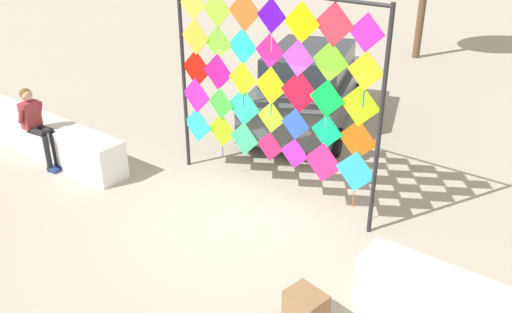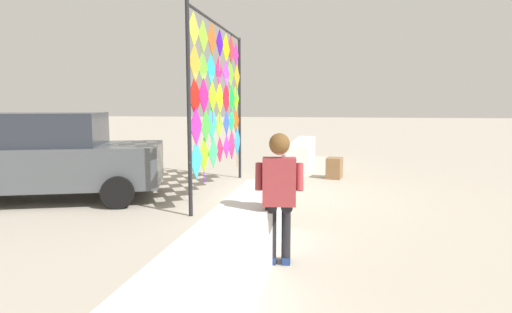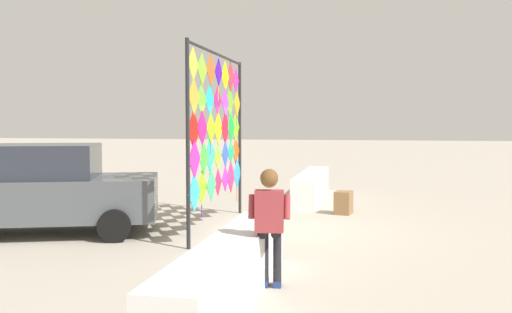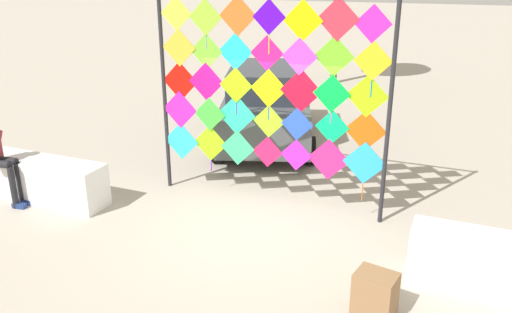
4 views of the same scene
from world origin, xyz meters
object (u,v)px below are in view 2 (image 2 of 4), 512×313
at_px(kite_display_rack, 219,95).
at_px(seated_vendor, 279,191).
at_px(cardboard_box_large, 334,168).
at_px(parked_car, 43,156).

relative_size(kite_display_rack, seated_vendor, 2.52).
relative_size(seated_vendor, cardboard_box_large, 2.96).
distance_m(kite_display_rack, cardboard_box_large, 3.87).
height_order(parked_car, cardboard_box_large, parked_car).
distance_m(kite_display_rack, parked_car, 3.77).
bearing_deg(cardboard_box_large, kite_display_rack, 133.98).
relative_size(parked_car, cardboard_box_large, 9.04).
bearing_deg(parked_car, cardboard_box_large, -57.58).
bearing_deg(parked_car, seated_vendor, -119.63).
height_order(kite_display_rack, parked_car, kite_display_rack).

